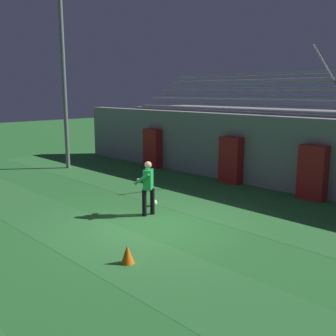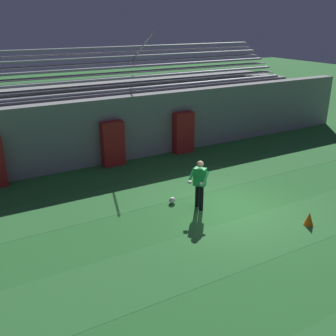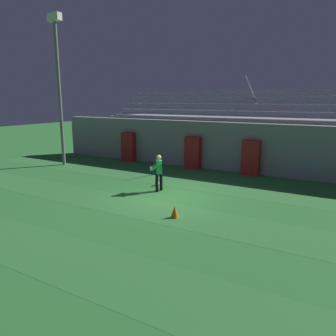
{
  "view_description": "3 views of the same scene",
  "coord_description": "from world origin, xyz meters",
  "px_view_note": "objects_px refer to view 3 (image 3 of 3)",
  "views": [
    {
      "loc": [
        7.82,
        -6.92,
        3.73
      ],
      "look_at": [
        -1.84,
        2.45,
        1.09
      ],
      "focal_mm": 42.0,
      "sensor_mm": 36.0,
      "label": 1
    },
    {
      "loc": [
        -7.59,
        -9.0,
        5.91
      ],
      "look_at": [
        -1.51,
        1.67,
        1.22
      ],
      "focal_mm": 42.0,
      "sensor_mm": 36.0,
      "label": 2
    },
    {
      "loc": [
        6.69,
        -11.5,
        4.11
      ],
      "look_at": [
        -0.94,
        1.59,
        0.9
      ],
      "focal_mm": 35.0,
      "sensor_mm": 36.0,
      "label": 3
    }
  ],
  "objects_px": {
    "padding_pillar_gate_right": "(251,158)",
    "traffic_cone": "(175,212)",
    "padding_pillar_far_left": "(128,147)",
    "goalkeeper": "(159,171)",
    "soccer_ball": "(157,183)",
    "floodlight_pole": "(58,74)",
    "padding_pillar_gate_left": "(193,153)"
  },
  "relations": [
    {
      "from": "padding_pillar_gate_right",
      "to": "goalkeeper",
      "type": "height_order",
      "value": "padding_pillar_gate_right"
    },
    {
      "from": "padding_pillar_gate_left",
      "to": "padding_pillar_gate_right",
      "type": "distance_m",
      "value": 3.51
    },
    {
      "from": "padding_pillar_gate_right",
      "to": "soccer_ball",
      "type": "distance_m",
      "value": 5.6
    },
    {
      "from": "padding_pillar_gate_left",
      "to": "goalkeeper",
      "type": "xyz_separation_m",
      "value": [
        0.86,
        -5.27,
        0.0
      ]
    },
    {
      "from": "soccer_ball",
      "to": "goalkeeper",
      "type": "bearing_deg",
      "value": -53.26
    },
    {
      "from": "traffic_cone",
      "to": "goalkeeper",
      "type": "bearing_deg",
      "value": 131.24
    },
    {
      "from": "floodlight_pole",
      "to": "padding_pillar_far_left",
      "type": "bearing_deg",
      "value": 48.68
    },
    {
      "from": "goalkeeper",
      "to": "padding_pillar_gate_left",
      "type": "bearing_deg",
      "value": 99.25
    },
    {
      "from": "padding_pillar_far_left",
      "to": "soccer_ball",
      "type": "xyz_separation_m",
      "value": [
        5.08,
        -4.5,
        -0.84
      ]
    },
    {
      "from": "padding_pillar_gate_right",
      "to": "padding_pillar_gate_left",
      "type": "bearing_deg",
      "value": 180.0
    },
    {
      "from": "goalkeeper",
      "to": "padding_pillar_far_left",
      "type": "bearing_deg",
      "value": 137.0
    },
    {
      "from": "padding_pillar_far_left",
      "to": "floodlight_pole",
      "type": "xyz_separation_m",
      "value": [
        -2.76,
        -3.14,
        4.64
      ]
    },
    {
      "from": "padding_pillar_gate_left",
      "to": "goalkeeper",
      "type": "distance_m",
      "value": 5.34
    },
    {
      "from": "padding_pillar_gate_right",
      "to": "soccer_ball",
      "type": "xyz_separation_m",
      "value": [
        -3.22,
        -4.5,
        -0.84
      ]
    },
    {
      "from": "padding_pillar_gate_left",
      "to": "traffic_cone",
      "type": "xyz_separation_m",
      "value": [
        3.14,
        -7.87,
        -0.74
      ]
    },
    {
      "from": "traffic_cone",
      "to": "padding_pillar_far_left",
      "type": "bearing_deg",
      "value": 135.22
    },
    {
      "from": "padding_pillar_gate_right",
      "to": "traffic_cone",
      "type": "distance_m",
      "value": 7.92
    },
    {
      "from": "floodlight_pole",
      "to": "traffic_cone",
      "type": "height_order",
      "value": "floodlight_pole"
    },
    {
      "from": "padding_pillar_gate_left",
      "to": "floodlight_pole",
      "type": "height_order",
      "value": "floodlight_pole"
    },
    {
      "from": "floodlight_pole",
      "to": "soccer_ball",
      "type": "distance_m",
      "value": 9.67
    },
    {
      "from": "floodlight_pole",
      "to": "traffic_cone",
      "type": "bearing_deg",
      "value": -23.89
    },
    {
      "from": "floodlight_pole",
      "to": "goalkeeper",
      "type": "height_order",
      "value": "floodlight_pole"
    },
    {
      "from": "padding_pillar_gate_right",
      "to": "floodlight_pole",
      "type": "relative_size",
      "value": 0.21
    },
    {
      "from": "padding_pillar_far_left",
      "to": "padding_pillar_gate_right",
      "type": "bearing_deg",
      "value": 0.0
    },
    {
      "from": "padding_pillar_gate_right",
      "to": "padding_pillar_far_left",
      "type": "distance_m",
      "value": 8.3
    },
    {
      "from": "padding_pillar_far_left",
      "to": "traffic_cone",
      "type": "xyz_separation_m",
      "value": [
        7.93,
        -7.87,
        -0.74
      ]
    },
    {
      "from": "padding_pillar_far_left",
      "to": "goalkeeper",
      "type": "distance_m",
      "value": 7.73
    },
    {
      "from": "padding_pillar_gate_right",
      "to": "goalkeeper",
      "type": "bearing_deg",
      "value": -116.67
    },
    {
      "from": "padding_pillar_far_left",
      "to": "goalkeeper",
      "type": "height_order",
      "value": "padding_pillar_far_left"
    },
    {
      "from": "padding_pillar_gate_left",
      "to": "soccer_ball",
      "type": "distance_m",
      "value": 4.59
    },
    {
      "from": "padding_pillar_gate_left",
      "to": "soccer_ball",
      "type": "height_order",
      "value": "padding_pillar_gate_left"
    },
    {
      "from": "padding_pillar_far_left",
      "to": "soccer_ball",
      "type": "bearing_deg",
      "value": -41.56
    }
  ]
}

